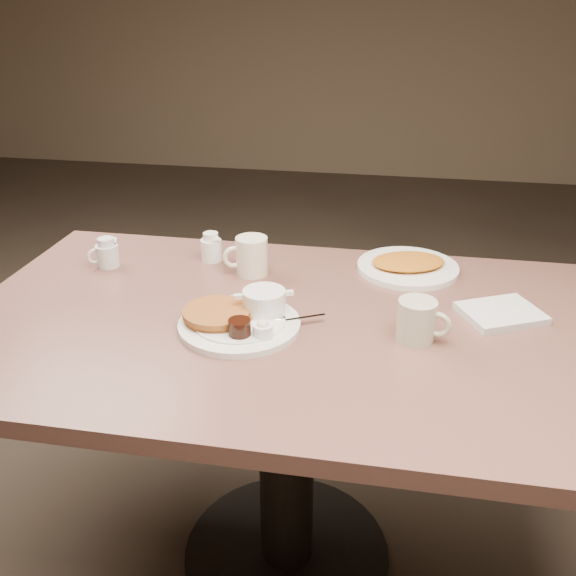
% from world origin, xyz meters
% --- Properties ---
extents(room, '(7.04, 8.04, 2.84)m').
position_xyz_m(room, '(0.00, 0.00, 1.40)').
color(room, '#4C3F33').
rests_on(room, ground).
extents(diner_table, '(1.50, 0.90, 0.75)m').
position_xyz_m(diner_table, '(0.00, 0.00, 0.58)').
color(diner_table, '#84564C').
rests_on(diner_table, ground).
extents(main_plate, '(0.36, 0.35, 0.07)m').
position_xyz_m(main_plate, '(-0.09, -0.05, 0.77)').
color(main_plate, white).
rests_on(main_plate, diner_table).
extents(coffee_mug_near, '(0.12, 0.10, 0.09)m').
position_xyz_m(coffee_mug_near, '(0.29, -0.04, 0.80)').
color(coffee_mug_near, beige).
rests_on(coffee_mug_near, diner_table).
extents(napkin, '(0.21, 0.20, 0.02)m').
position_xyz_m(napkin, '(0.48, 0.10, 0.76)').
color(napkin, silver).
rests_on(napkin, diner_table).
extents(coffee_mug_far, '(0.13, 0.11, 0.10)m').
position_xyz_m(coffee_mug_far, '(-0.14, 0.23, 0.80)').
color(coffee_mug_far, white).
rests_on(coffee_mug_far, diner_table).
extents(creamer_left, '(0.08, 0.08, 0.08)m').
position_xyz_m(creamer_left, '(-0.53, 0.21, 0.79)').
color(creamer_left, silver).
rests_on(creamer_left, diner_table).
extents(creamer_right, '(0.07, 0.07, 0.08)m').
position_xyz_m(creamer_right, '(-0.27, 0.30, 0.79)').
color(creamer_right, white).
rests_on(creamer_right, diner_table).
extents(hash_plate, '(0.34, 0.34, 0.04)m').
position_xyz_m(hash_plate, '(0.27, 0.33, 0.76)').
color(hash_plate, white).
rests_on(hash_plate, diner_table).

